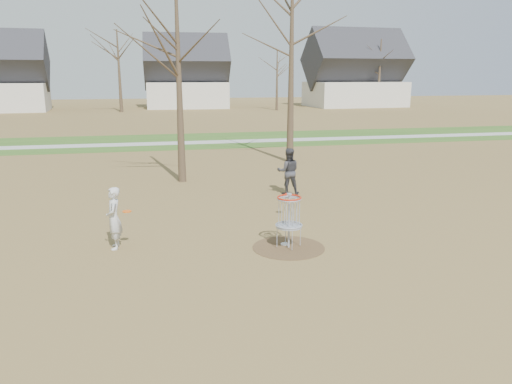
# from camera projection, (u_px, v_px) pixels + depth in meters

# --- Properties ---
(ground) EXTENTS (160.00, 160.00, 0.00)m
(ground) POSITION_uv_depth(u_px,v_px,m) (289.00, 248.00, 12.38)
(ground) COLOR brown
(ground) RESTS_ON ground
(green_band) EXTENTS (160.00, 8.00, 0.01)m
(green_band) POSITION_uv_depth(u_px,v_px,m) (199.00, 140.00, 32.34)
(green_band) COLOR #2D5119
(green_band) RESTS_ON ground
(footpath) EXTENTS (160.00, 1.50, 0.01)m
(footpath) POSITION_uv_depth(u_px,v_px,m) (201.00, 142.00, 31.39)
(footpath) COLOR #9E9E99
(footpath) RESTS_ON green_band
(dirt_circle) EXTENTS (1.80, 1.80, 0.01)m
(dirt_circle) POSITION_uv_depth(u_px,v_px,m) (289.00, 247.00, 12.38)
(dirt_circle) COLOR #47331E
(dirt_circle) RESTS_ON ground
(player_standing) EXTENTS (0.37, 0.56, 1.54)m
(player_standing) POSITION_uv_depth(u_px,v_px,m) (114.00, 218.00, 12.17)
(player_standing) COLOR silver
(player_standing) RESTS_ON ground
(player_throwing) EXTENTS (0.90, 0.76, 1.66)m
(player_throwing) POSITION_uv_depth(u_px,v_px,m) (288.00, 171.00, 17.72)
(player_throwing) COLOR #35353B
(player_throwing) RESTS_ON ground
(disc_grounded) EXTENTS (0.22, 0.22, 0.02)m
(disc_grounded) POSITION_uv_depth(u_px,v_px,m) (285.00, 244.00, 12.59)
(disc_grounded) COLOR white
(disc_grounded) RESTS_ON dirt_circle
(discs_in_play) EXTENTS (4.82, 2.11, 0.29)m
(discs_in_play) POSITION_uv_depth(u_px,v_px,m) (220.00, 201.00, 13.49)
(discs_in_play) COLOR #FF290D
(discs_in_play) RESTS_ON ground
(disc_golf_basket) EXTENTS (0.64, 0.64, 1.35)m
(disc_golf_basket) POSITION_uv_depth(u_px,v_px,m) (289.00, 212.00, 12.17)
(disc_golf_basket) COLOR #9EA3AD
(disc_golf_basket) RESTS_ON ground
(bare_trees) EXTENTS (52.62, 44.98, 9.00)m
(bare_trees) POSITION_uv_depth(u_px,v_px,m) (200.00, 61.00, 45.54)
(bare_trees) COLOR #382B1E
(bare_trees) RESTS_ON ground
(houses_row) EXTENTS (56.51, 10.01, 7.26)m
(houses_row) POSITION_uv_depth(u_px,v_px,m) (206.00, 80.00, 62.43)
(houses_row) COLOR silver
(houses_row) RESTS_ON ground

